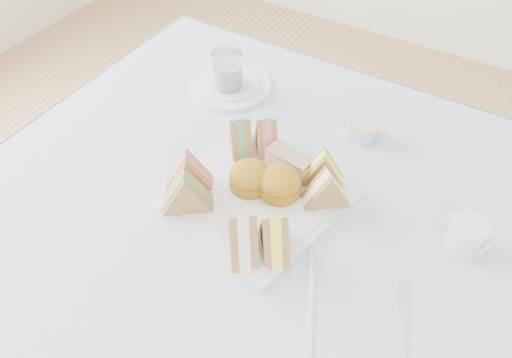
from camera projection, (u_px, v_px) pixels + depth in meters
The scene contains 20 objects.
table at pixel (243, 310), 1.17m from camera, with size 0.90×0.90×0.74m, color brown.
tablecloth at pixel (240, 207), 0.90m from camera, with size 1.02×1.02×0.01m, color #AACEF0.
serving_plate at pixel (256, 196), 0.91m from camera, with size 0.28×0.28×0.01m, color silver.
sandwich_fl_a at pixel (188, 170), 0.89m from camera, with size 0.09×0.04×0.08m, color #A07647, non-canonical shape.
sandwich_fl_b at pixel (186, 190), 0.86m from camera, with size 0.09×0.04×0.08m, color #A07647, non-canonical shape.
sandwich_fr_a at pixel (275, 233), 0.79m from camera, with size 0.09×0.04×0.08m, color #A07647, non-canonical shape.
sandwich_fr_b at pixel (243, 233), 0.79m from camera, with size 0.09×0.04×0.08m, color #A07647, non-canonical shape.
sandwich_bl_a at pixel (240, 134), 0.96m from camera, with size 0.08×0.04×0.07m, color #A07647, non-canonical shape.
sandwich_bl_b at pixel (267, 134), 0.96m from camera, with size 0.08×0.04×0.07m, color #A07647, non-canonical shape.
sandwich_br_a at pixel (326, 188), 0.86m from camera, with size 0.08×0.04×0.08m, color #A07647, non-canonical shape.
sandwich_br_b at pixel (322, 167), 0.90m from camera, with size 0.08×0.04×0.07m, color #A07647, non-canonical shape.
scone_left at pixel (250, 177), 0.90m from camera, with size 0.08×0.08×0.05m, color #A36F1F.
scone_right at pixel (280, 183), 0.89m from camera, with size 0.08×0.08×0.05m, color #A36F1F.
pastry_slice at pixel (289, 163), 0.93m from camera, with size 0.09×0.04×0.04m, color beige.
side_plate at pixel (231, 86), 1.15m from camera, with size 0.18×0.18×0.01m, color silver.
water_glass at pixel (228, 72), 1.11m from camera, with size 0.07×0.07×0.10m, color white.
tea_strainer at pixel (365, 130), 1.02m from camera, with size 0.07×0.07×0.04m, color silver.
knife at pixel (401, 329), 0.73m from camera, with size 0.01×0.17×0.00m, color silver.
fork at pixel (310, 312), 0.75m from camera, with size 0.01×0.16×0.00m, color silver.
creamer_jug at pixel (467, 235), 0.82m from camera, with size 0.06×0.06×0.05m, color silver.
Camera 1 is at (0.33, -0.49, 1.43)m, focal length 35.00 mm.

